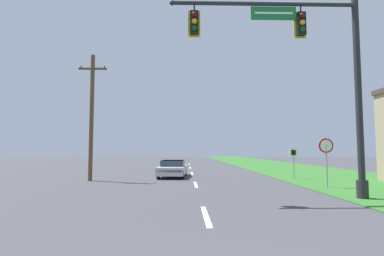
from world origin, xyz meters
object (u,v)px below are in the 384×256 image
stop_sign (326,151)px  car_ahead (173,168)px  utility_pole_near (92,115)px  signal_mast (316,68)px  route_sign_post (294,156)px

stop_sign → car_ahead: bearing=141.2°
car_ahead → utility_pole_near: (-5.11, -2.70, 3.59)m
stop_sign → signal_mast: bearing=-119.6°
signal_mast → route_sign_post: (1.96, 8.07, -3.73)m
route_sign_post → utility_pole_near: utility_pole_near is taller
car_ahead → stop_sign: stop_sign is taller
route_sign_post → utility_pole_near: size_ratio=0.25×
route_sign_post → utility_pole_near: 13.51m
signal_mast → route_sign_post: bearing=76.3°
signal_mast → utility_pole_near: 13.53m
car_ahead → utility_pole_near: utility_pole_near is taller
car_ahead → stop_sign: (8.17, -6.57, 1.26)m
car_ahead → utility_pole_near: size_ratio=0.58×
stop_sign → route_sign_post: size_ratio=1.23×
car_ahead → route_sign_post: 8.42m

